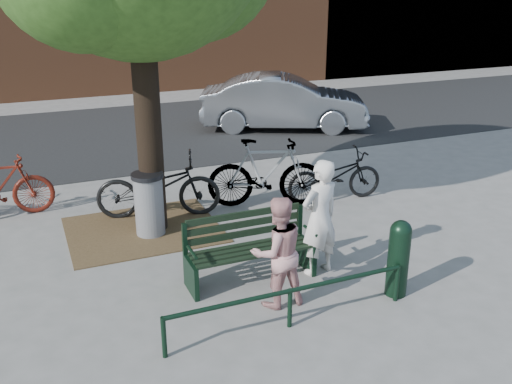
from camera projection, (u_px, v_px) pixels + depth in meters
name	position (u px, v px, depth m)	size (l,w,h in m)	color
ground	(251.00, 280.00, 7.77)	(90.00, 90.00, 0.00)	gray
dirt_pit	(143.00, 230.00, 9.31)	(2.40, 2.00, 0.02)	brown
road	(130.00, 133.00, 15.11)	(40.00, 7.00, 0.01)	black
park_bench	(249.00, 246.00, 7.67)	(1.74, 0.54, 0.97)	black
guard_railing	(290.00, 297.00, 6.60)	(3.06, 0.06, 0.51)	black
person_left	(320.00, 218.00, 7.70)	(0.60, 0.39, 1.64)	silver
person_right	(278.00, 252.00, 6.97)	(0.70, 0.54, 1.44)	#CB8D8B
bollard	(399.00, 255.00, 7.24)	(0.28, 0.28, 1.03)	black
litter_bin	(149.00, 204.00, 8.99)	(0.50, 0.50, 1.03)	gray
bicycle_c	(158.00, 186.00, 9.67)	(0.73, 2.09, 1.10)	black
bicycle_d	(266.00, 173.00, 10.10)	(0.59, 2.08, 1.25)	gray
bicycle_e	(335.00, 176.00, 10.44)	(0.63, 1.80, 0.95)	black
parked_car	(284.00, 102.00, 15.35)	(1.55, 4.43, 1.46)	gray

